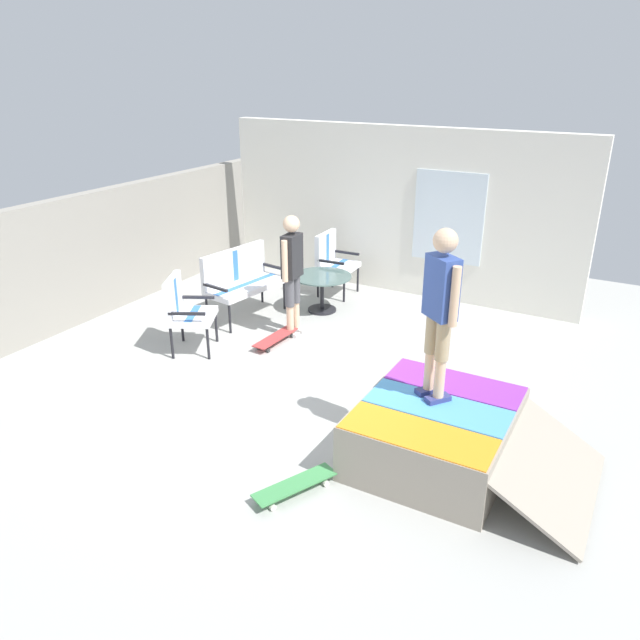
% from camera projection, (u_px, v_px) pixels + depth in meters
% --- Properties ---
extents(ground_plane, '(12.00, 12.00, 0.10)m').
position_uv_depth(ground_plane, '(305.00, 396.00, 7.09)').
color(ground_plane, '#A8A8A3').
extents(back_wall_cinderblock, '(9.00, 0.20, 1.83)m').
position_uv_depth(back_wall_cinderblock, '(59.00, 266.00, 8.52)').
color(back_wall_cinderblock, gray).
rests_on(back_wall_cinderblock, ground_plane).
extents(house_facade, '(0.23, 6.00, 2.66)m').
position_uv_depth(house_facade, '(397.00, 211.00, 9.83)').
color(house_facade, white).
rests_on(house_facade, ground_plane).
extents(skate_ramp, '(1.57, 2.14, 0.59)m').
position_uv_depth(skate_ramp, '(438.00, 434.00, 5.76)').
color(skate_ramp, gray).
rests_on(skate_ramp, ground_plane).
extents(patio_bench, '(1.32, 0.73, 1.02)m').
position_uv_depth(patio_bench, '(240.00, 277.00, 9.02)').
color(patio_bench, black).
rests_on(patio_bench, ground_plane).
extents(patio_chair_near_house, '(0.64, 0.57, 1.02)m').
position_uv_depth(patio_chair_near_house, '(332.00, 258.00, 9.90)').
color(patio_chair_near_house, black).
rests_on(patio_chair_near_house, ground_plane).
extents(patio_chair_by_wall, '(0.80, 0.77, 1.02)m').
position_uv_depth(patio_chair_by_wall, '(184.00, 307.00, 7.90)').
color(patio_chair_by_wall, black).
rests_on(patio_chair_by_wall, ground_plane).
extents(patio_table, '(0.90, 0.90, 0.57)m').
position_uv_depth(patio_table, '(322.00, 286.00, 9.26)').
color(patio_table, black).
rests_on(patio_table, ground_plane).
extents(person_watching, '(0.48, 0.25, 1.70)m').
position_uv_depth(person_watching, '(292.00, 267.00, 8.23)').
color(person_watching, silver).
rests_on(person_watching, ground_plane).
extents(person_skater, '(0.36, 0.40, 1.65)m').
position_uv_depth(person_skater, '(440.00, 304.00, 5.44)').
color(person_skater, navy).
rests_on(person_skater, skate_ramp).
extents(skateboard_by_bench, '(0.81, 0.24, 0.10)m').
position_uv_depth(skateboard_by_bench, '(276.00, 338.00, 8.28)').
color(skateboard_by_bench, '#B23838').
rests_on(skateboard_by_bench, ground_plane).
extents(skateboard_spare, '(0.81, 0.52, 0.10)m').
position_uv_depth(skateboard_spare, '(295.00, 485.00, 5.38)').
color(skateboard_spare, '#3F8C4C').
rests_on(skateboard_spare, ground_plane).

